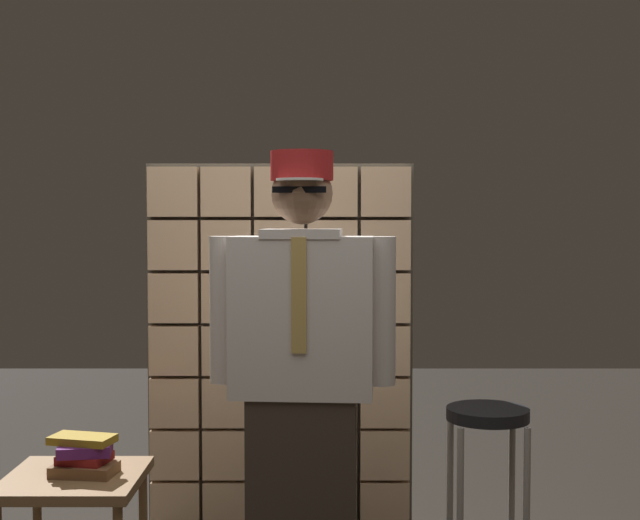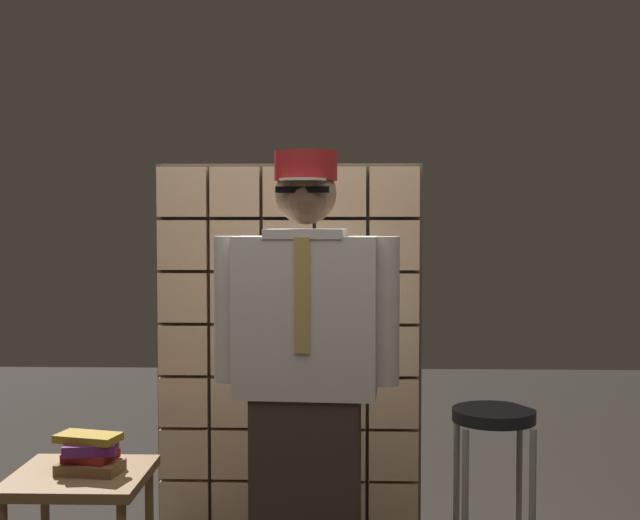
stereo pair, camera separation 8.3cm
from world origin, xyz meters
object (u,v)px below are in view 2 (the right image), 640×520
(standing_person, at_px, (306,377))
(side_table, at_px, (80,492))
(bar_stool, at_px, (493,457))
(book_stack, at_px, (90,454))

(standing_person, height_order, side_table, standing_person)
(bar_stool, relative_size, side_table, 1.38)
(standing_person, distance_m, side_table, 1.00)
(side_table, xyz_separation_m, book_stack, (0.04, 0.01, 0.15))
(bar_stool, xyz_separation_m, side_table, (-1.65, -0.22, -0.09))
(standing_person, bearing_deg, book_stack, -175.81)
(standing_person, xyz_separation_m, side_table, (-0.89, -0.01, -0.46))
(bar_stool, bearing_deg, side_table, -172.55)
(bar_stool, distance_m, book_stack, 1.62)
(bar_stool, bearing_deg, standing_person, -164.65)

